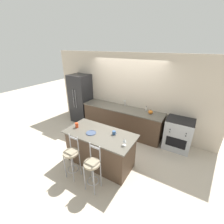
{
  "coord_description": "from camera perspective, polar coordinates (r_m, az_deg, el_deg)",
  "views": [
    {
      "loc": [
        2.13,
        -3.86,
        2.9
      ],
      "look_at": [
        0.11,
        -0.47,
        1.13
      ],
      "focal_mm": 24.0,
      "sensor_mm": 36.0,
      "label": 1
    }
  ],
  "objects": [
    {
      "name": "bar_stool_near",
      "position": [
        3.67,
        -15.07,
        -16.15
      ],
      "size": [
        0.34,
        0.34,
        1.08
      ],
      "color": "#99999E",
      "rests_on": "ground_plane"
    },
    {
      "name": "coffee_mug",
      "position": [
        3.63,
        0.76,
        -7.9
      ],
      "size": [
        0.11,
        0.08,
        0.09
      ],
      "color": "#335689",
      "rests_on": "kitchen_island"
    },
    {
      "name": "refrigerator",
      "position": [
        6.12,
        -11.71,
        5.02
      ],
      "size": [
        0.74,
        0.7,
        1.89
      ],
      "color": "#232326",
      "rests_on": "ground_plane"
    },
    {
      "name": "back_counter",
      "position": [
        5.34,
        3.74,
        -2.98
      ],
      "size": [
        2.86,
        0.71,
        0.93
      ],
      "color": "#4C3828",
      "rests_on": "ground_plane"
    },
    {
      "name": "soap_bottle",
      "position": [
        5.05,
        12.9,
        1.28
      ],
      "size": [
        0.05,
        0.05,
        0.14
      ],
      "color": "silver",
      "rests_on": "back_counter"
    },
    {
      "name": "ground_plane",
      "position": [
        5.27,
        1.62,
        -9.18
      ],
      "size": [
        18.0,
        18.0,
        0.0
      ],
      "primitive_type": "plane",
      "color": "beige"
    },
    {
      "name": "tumbler_cup",
      "position": [
        4.01,
        -13.26,
        -4.9
      ],
      "size": [
        0.08,
        0.08,
        0.13
      ],
      "color": "red",
      "rests_on": "kitchen_island"
    },
    {
      "name": "pumpkin_decoration",
      "position": [
        4.82,
        14.45,
        0.01
      ],
      "size": [
        0.14,
        0.14,
        0.14
      ],
      "color": "orange",
      "rests_on": "back_counter"
    },
    {
      "name": "kitchen_island",
      "position": [
        3.97,
        -4.48,
        -13.68
      ],
      "size": [
        1.77,
        0.87,
        0.93
      ],
      "color": "#4C3828",
      "rests_on": "ground_plane"
    },
    {
      "name": "dinner_plate",
      "position": [
        3.73,
        -8.0,
        -7.86
      ],
      "size": [
        0.25,
        0.25,
        0.02
      ],
      "color": "#425170",
      "rests_on": "kitchen_island"
    },
    {
      "name": "wall_back",
      "position": [
        5.29,
        5.69,
        7.03
      ],
      "size": [
        6.0,
        0.07,
        2.7
      ],
      "color": "beige",
      "rests_on": "ground_plane"
    },
    {
      "name": "bar_stool_far",
      "position": [
        3.33,
        -7.47,
        -20.3
      ],
      "size": [
        0.34,
        0.34,
        1.08
      ],
      "color": "#99999E",
      "rests_on": "ground_plane"
    },
    {
      "name": "sink_faucet",
      "position": [
        5.27,
        4.93,
        3.73
      ],
      "size": [
        0.02,
        0.13,
        0.22
      ],
      "color": "#ADAFB5",
      "rests_on": "back_counter"
    },
    {
      "name": "oven_range",
      "position": [
        4.91,
        23.89,
        -7.7
      ],
      "size": [
        0.75,
        0.63,
        0.96
      ],
      "color": "#ADAFB5",
      "rests_on": "ground_plane"
    },
    {
      "name": "wine_glass",
      "position": [
        3.24,
        4.78,
        -10.75
      ],
      "size": [
        0.08,
        0.08,
        0.17
      ],
      "color": "white",
      "rests_on": "kitchen_island"
    }
  ]
}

